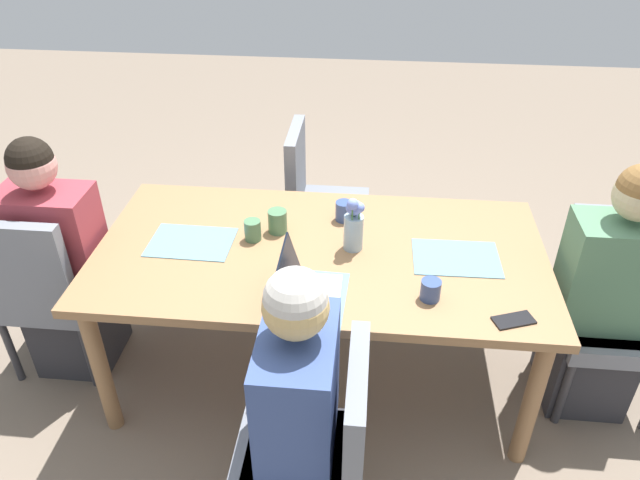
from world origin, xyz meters
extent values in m
plane|color=#756656|center=(0.00, 0.00, 0.00)|extent=(10.00, 10.00, 0.00)
cube|color=olive|center=(0.00, 0.00, 0.71)|extent=(1.92, 0.99, 0.04)
cylinder|color=olive|center=(-0.88, -0.42, 0.34)|extent=(0.07, 0.07, 0.69)
cylinder|color=olive|center=(0.88, -0.42, 0.34)|extent=(0.07, 0.07, 0.69)
cylinder|color=olive|center=(-0.88, 0.42, 0.34)|extent=(0.07, 0.07, 0.69)
cylinder|color=olive|center=(0.88, 0.42, 0.34)|extent=(0.07, 0.07, 0.69)
cube|color=slate|center=(1.25, 0.01, 0.41)|extent=(0.44, 0.44, 0.08)
cube|color=slate|center=(1.25, 0.20, 0.68)|extent=(0.42, 0.06, 0.45)
cylinder|color=#333338|center=(1.44, -0.18, 0.18)|extent=(0.04, 0.04, 0.37)
cylinder|color=#333338|center=(1.06, -0.18, 0.18)|extent=(0.04, 0.04, 0.37)
cylinder|color=#333338|center=(1.44, 0.20, 0.18)|extent=(0.04, 0.04, 0.37)
cylinder|color=#333338|center=(1.06, 0.20, 0.18)|extent=(0.04, 0.04, 0.37)
cube|color=#2D2D33|center=(1.19, 0.01, 0.23)|extent=(0.34, 0.36, 0.45)
cube|color=#93333D|center=(1.19, 0.01, 0.70)|extent=(0.40, 0.24, 0.50)
sphere|color=tan|center=(1.19, 0.01, 1.07)|extent=(0.20, 0.20, 0.20)
sphere|color=black|center=(1.19, 0.01, 1.10)|extent=(0.19, 0.19, 0.19)
cube|color=slate|center=(-1.28, 0.02, 0.41)|extent=(0.44, 0.44, 0.08)
cube|color=slate|center=(-1.28, -0.17, 0.68)|extent=(0.42, 0.06, 0.45)
cylinder|color=#333338|center=(-1.09, 0.21, 0.18)|extent=(0.04, 0.04, 0.37)
cylinder|color=#333338|center=(-1.47, -0.17, 0.18)|extent=(0.04, 0.04, 0.37)
cylinder|color=#333338|center=(-1.09, -0.17, 0.18)|extent=(0.04, 0.04, 0.37)
cube|color=#2D2D33|center=(-1.22, 0.02, 0.23)|extent=(0.34, 0.36, 0.45)
cube|color=#4C7556|center=(-1.22, 0.02, 0.70)|extent=(0.40, 0.24, 0.50)
sphere|color=tan|center=(-1.22, 0.02, 1.07)|extent=(0.20, 0.20, 0.20)
cube|color=slate|center=(-0.01, 0.84, 0.41)|extent=(0.44, 0.44, 0.08)
cube|color=slate|center=(-0.20, 0.84, 0.68)|extent=(0.06, 0.42, 0.45)
cylinder|color=#333338|center=(0.18, 0.65, 0.18)|extent=(0.04, 0.04, 0.37)
cylinder|color=#333338|center=(-0.20, 0.65, 0.18)|extent=(0.04, 0.04, 0.37)
cube|color=#384C84|center=(-0.01, 0.78, 0.70)|extent=(0.24, 0.40, 0.50)
sphere|color=tan|center=(-0.01, 0.78, 1.07)|extent=(0.20, 0.20, 0.20)
sphere|color=beige|center=(-0.01, 0.78, 1.10)|extent=(0.19, 0.19, 0.19)
cube|color=slate|center=(0.03, -0.85, 0.41)|extent=(0.44, 0.44, 0.08)
cube|color=slate|center=(0.22, -0.85, 0.68)|extent=(0.06, 0.42, 0.45)
cylinder|color=#333338|center=(-0.16, -1.04, 0.18)|extent=(0.04, 0.04, 0.37)
cylinder|color=#333338|center=(-0.16, -0.66, 0.18)|extent=(0.04, 0.04, 0.37)
cylinder|color=#333338|center=(0.22, -1.04, 0.18)|extent=(0.04, 0.04, 0.37)
cylinder|color=#333338|center=(0.22, -0.66, 0.18)|extent=(0.04, 0.04, 0.37)
cylinder|color=#8EA8B7|center=(-0.14, -0.03, 0.81)|extent=(0.08, 0.08, 0.16)
sphere|color=#6B7FD1|center=(-0.13, -0.03, 0.93)|extent=(0.05, 0.05, 0.05)
cylinder|color=#477A3D|center=(-0.13, -0.03, 0.91)|extent=(0.01, 0.01, 0.04)
sphere|color=#6B7FD1|center=(-0.13, 0.00, 0.96)|extent=(0.05, 0.05, 0.05)
cylinder|color=#477A3D|center=(-0.13, 0.00, 0.92)|extent=(0.01, 0.01, 0.08)
sphere|color=#6B7FD1|center=(-0.16, -0.01, 0.94)|extent=(0.04, 0.04, 0.04)
cylinder|color=#477A3D|center=(-0.16, -0.01, 0.91)|extent=(0.01, 0.01, 0.06)
sphere|color=#6B7FD1|center=(-0.14, -0.03, 0.93)|extent=(0.07, 0.07, 0.07)
cylinder|color=#477A3D|center=(-0.14, -0.03, 0.91)|extent=(0.01, 0.01, 0.04)
sphere|color=#6B7FD1|center=(-0.14, -0.04, 0.92)|extent=(0.04, 0.04, 0.04)
cylinder|color=#477A3D|center=(-0.14, -0.04, 0.90)|extent=(0.01, 0.01, 0.03)
cube|color=slate|center=(0.56, 0.00, 0.73)|extent=(0.36, 0.27, 0.00)
cube|color=slate|center=(-0.57, 0.01, 0.73)|extent=(0.36, 0.27, 0.00)
cube|color=slate|center=(0.00, 0.34, 0.73)|extent=(0.28, 0.37, 0.00)
cube|color=silver|center=(0.00, 0.35, 0.74)|extent=(0.22, 0.32, 0.02)
cube|color=black|center=(0.08, 0.35, 0.84)|extent=(0.06, 0.31, 0.19)
cylinder|color=#33477A|center=(-0.45, 0.28, 0.77)|extent=(0.08, 0.08, 0.08)
cylinder|color=#47704C|center=(0.30, -0.05, 0.77)|extent=(0.07, 0.07, 0.09)
cylinder|color=#33477A|center=(-0.08, -0.25, 0.77)|extent=(0.08, 0.08, 0.09)
cylinder|color=#47704C|center=(0.20, -0.13, 0.78)|extent=(0.09, 0.09, 0.11)
cube|color=black|center=(-0.75, 0.38, 0.73)|extent=(0.17, 0.12, 0.01)
camera|label=1|loc=(-0.21, 2.10, 2.20)|focal=33.77mm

